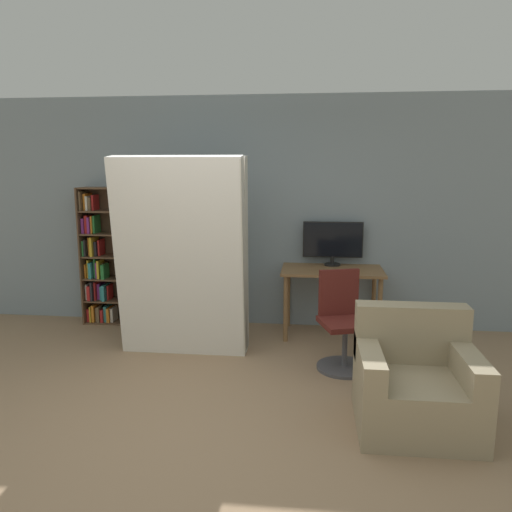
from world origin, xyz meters
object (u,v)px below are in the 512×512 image
at_px(monitor, 333,241).
at_px(mattress_near, 181,258).
at_px(armchair, 415,383).
at_px(office_chair, 343,329).
at_px(bookshelf, 109,260).
at_px(mattress_far, 186,255).

xyz_separation_m(monitor, mattress_near, (-1.52, -1.01, -0.05)).
xyz_separation_m(monitor, armchair, (0.54, -2.16, -0.73)).
xyz_separation_m(office_chair, mattress_near, (-1.60, 0.13, 0.63)).
xyz_separation_m(monitor, office_chair, (0.07, -1.13, -0.67)).
distance_m(bookshelf, armchair, 3.90).
bearing_deg(office_chair, armchair, -65.40).
distance_m(monitor, bookshelf, 2.70).
xyz_separation_m(bookshelf, armchair, (3.23, -2.14, -0.45)).
bearing_deg(mattress_far, bookshelf, 145.87).
bearing_deg(bookshelf, armchair, -33.57).
xyz_separation_m(mattress_near, mattress_far, (0.00, 0.20, -0.00)).
bearing_deg(monitor, armchair, -75.95).
height_order(office_chair, mattress_far, mattress_far).
bearing_deg(mattress_near, mattress_far, 90.00).
bearing_deg(armchair, bookshelf, 146.43).
relative_size(monitor, mattress_near, 0.34).
distance_m(office_chair, armchair, 1.12).
height_order(office_chair, armchair, office_chair).
bearing_deg(mattress_far, monitor, 27.80).
height_order(monitor, mattress_far, mattress_far).
bearing_deg(bookshelf, mattress_near, -40.46).
height_order(bookshelf, armchair, bookshelf).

